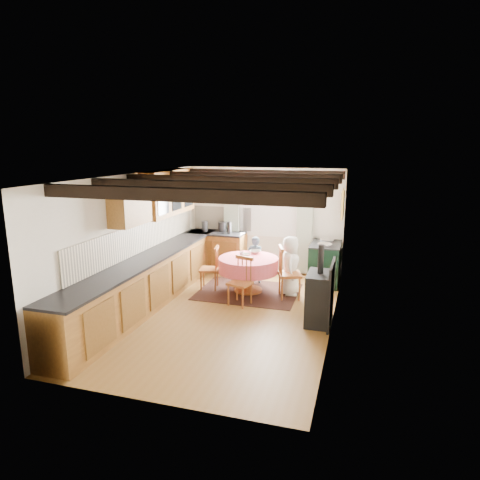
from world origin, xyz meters
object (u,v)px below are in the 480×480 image
(aga_range, at_px, (325,263))
(child_right, at_px, (290,266))
(chair_right, at_px, (290,272))
(chair_near, at_px, (240,282))
(child_far, at_px, (255,260))
(chair_left, at_px, (209,268))
(cup, at_px, (242,254))
(dining_table, at_px, (248,275))
(cast_iron_stove, at_px, (320,285))

(aga_range, xyz_separation_m, child_right, (-0.59, -0.92, 0.15))
(chair_right, distance_m, aga_range, 1.24)
(chair_near, height_order, aga_range, chair_near)
(chair_near, xyz_separation_m, child_right, (0.78, 0.82, 0.14))
(child_far, bearing_deg, chair_right, 139.66)
(chair_left, xyz_separation_m, child_right, (1.64, 0.13, 0.14))
(chair_near, relative_size, chair_right, 0.88)
(aga_range, height_order, child_far, child_far)
(chair_left, bearing_deg, aga_range, 104.39)
(chair_near, relative_size, chair_left, 1.01)
(cup, bearing_deg, dining_table, -21.59)
(dining_table, height_order, cast_iron_stove, cast_iron_stove)
(cast_iron_stove, xyz_separation_m, child_right, (-0.70, 1.23, -0.08))
(dining_table, xyz_separation_m, child_far, (-0.02, 0.63, 0.15))
(dining_table, distance_m, aga_range, 1.75)
(chair_near, bearing_deg, chair_left, 157.49)
(dining_table, relative_size, child_far, 1.17)
(cup, bearing_deg, chair_right, -7.59)
(chair_left, xyz_separation_m, cup, (0.67, 0.08, 0.31))
(aga_range, bearing_deg, dining_table, -143.76)
(chair_near, bearing_deg, aga_range, 68.04)
(cast_iron_stove, relative_size, child_right, 1.14)
(child_right, bearing_deg, chair_near, 129.33)
(chair_left, relative_size, child_far, 0.88)
(cup, bearing_deg, aga_range, 31.86)
(child_far, bearing_deg, cup, 75.83)
(cast_iron_stove, height_order, child_far, cast_iron_stove)
(chair_left, relative_size, cast_iron_stove, 0.67)
(chair_near, height_order, child_right, child_right)
(dining_table, distance_m, chair_left, 0.83)
(chair_near, distance_m, child_right, 1.14)
(aga_range, bearing_deg, chair_right, -117.06)
(cast_iron_stove, bearing_deg, chair_near, 164.54)
(cast_iron_stove, height_order, cup, cast_iron_stove)
(child_right, relative_size, cup, 11.77)
(dining_table, distance_m, chair_near, 0.72)
(aga_range, bearing_deg, chair_left, -154.75)
(chair_near, bearing_deg, child_right, 62.64)
(aga_range, height_order, cup, aga_range)
(child_far, relative_size, cup, 10.16)
(chair_right, xyz_separation_m, child_right, (-0.03, 0.18, 0.08))
(chair_left, distance_m, cast_iron_stove, 2.59)
(dining_table, relative_size, cast_iron_stove, 0.89)
(chair_near, xyz_separation_m, child_far, (-0.06, 1.34, 0.06))
(dining_table, xyz_separation_m, cast_iron_stove, (1.52, -1.12, 0.31))
(dining_table, xyz_separation_m, cup, (-0.15, 0.06, 0.40))
(dining_table, height_order, child_right, child_right)
(cup, bearing_deg, child_far, 76.96)
(chair_near, xyz_separation_m, cast_iron_stove, (1.48, -0.41, 0.22))
(chair_left, relative_size, cup, 8.96)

